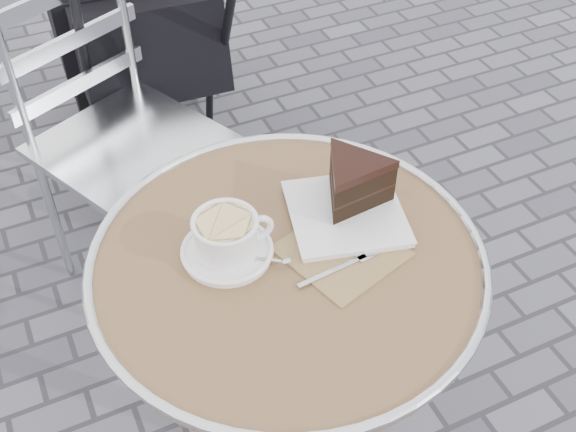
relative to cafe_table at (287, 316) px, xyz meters
name	(u,v)px	position (x,y,z in m)	size (l,w,h in m)	color
cafe_table	(287,316)	(0.00, 0.00, 0.00)	(0.72, 0.72, 0.74)	silver
cappuccino_set	(227,239)	(-0.09, 0.06, 0.20)	(0.17, 0.16, 0.08)	white
cake_plate_set	(352,189)	(0.16, 0.06, 0.22)	(0.31, 0.32, 0.11)	#957451
bistro_chair	(100,102)	(-0.15, 0.84, 0.01)	(0.56, 0.56, 0.94)	silver
baby_stroller	(134,24)	(0.08, 1.39, -0.09)	(0.53, 1.04, 1.06)	black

